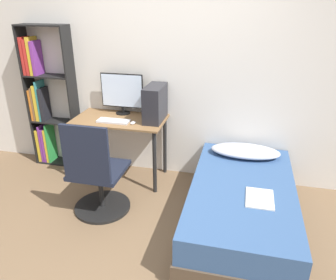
{
  "coord_description": "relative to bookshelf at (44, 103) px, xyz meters",
  "views": [
    {
      "loc": [
        0.88,
        -2.11,
        2.09
      ],
      "look_at": [
        0.17,
        0.84,
        0.75
      ],
      "focal_mm": 35.0,
      "sensor_mm": 36.0,
      "label": 1
    }
  ],
  "objects": [
    {
      "name": "ground_plane",
      "position": [
        1.59,
        -1.43,
        -0.84
      ],
      "size": [
        14.0,
        14.0,
        0.0
      ],
      "primitive_type": "plane",
      "color": "brown"
    },
    {
      "name": "wall_back",
      "position": [
        1.59,
        0.14,
        0.41
      ],
      "size": [
        8.0,
        0.05,
        2.5
      ],
      "color": "silver",
      "rests_on": "ground_plane"
    },
    {
      "name": "desk",
      "position": [
        1.09,
        -0.17,
        -0.19
      ],
      "size": [
        1.06,
        0.58,
        0.78
      ],
      "color": "brown",
      "rests_on": "ground_plane"
    },
    {
      "name": "bookshelf",
      "position": [
        0.0,
        0.0,
        0.0
      ],
      "size": [
        0.61,
        0.23,
        1.79
      ],
      "color": "black",
      "rests_on": "ground_plane"
    },
    {
      "name": "office_chair",
      "position": [
        1.11,
        -0.92,
        -0.45
      ],
      "size": [
        0.59,
        0.59,
        1.03
      ],
      "color": "black",
      "rests_on": "ground_plane"
    },
    {
      "name": "bed",
      "position": [
        2.54,
        -0.8,
        -0.62
      ],
      "size": [
        0.99,
        1.82,
        0.45
      ],
      "color": "#4C3D2D",
      "rests_on": "ground_plane"
    },
    {
      "name": "pillow",
      "position": [
        2.54,
        -0.15,
        -0.33
      ],
      "size": [
        0.75,
        0.36,
        0.11
      ],
      "color": "#B2B7C6",
      "rests_on": "bed"
    },
    {
      "name": "magazine",
      "position": [
        2.69,
        -0.99,
        -0.38
      ],
      "size": [
        0.24,
        0.32,
        0.01
      ],
      "color": "silver",
      "rests_on": "bed"
    },
    {
      "name": "monitor",
      "position": [
        1.06,
        0.01,
        0.2
      ],
      "size": [
        0.52,
        0.17,
        0.49
      ],
      "color": "black",
      "rests_on": "desk"
    },
    {
      "name": "keyboard",
      "position": [
        1.06,
        -0.29,
        -0.05
      ],
      "size": [
        0.37,
        0.14,
        0.02
      ],
      "color": "silver",
      "rests_on": "desk"
    },
    {
      "name": "pc_tower",
      "position": [
        1.5,
        -0.12,
        0.14
      ],
      "size": [
        0.19,
        0.42,
        0.4
      ],
      "color": "#232328",
      "rests_on": "desk"
    },
    {
      "name": "mouse",
      "position": [
        1.29,
        -0.29,
        -0.05
      ],
      "size": [
        0.06,
        0.09,
        0.02
      ],
      "color": "silver",
      "rests_on": "desk"
    }
  ]
}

